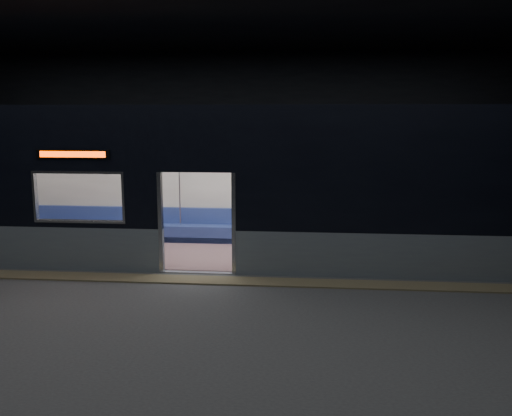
# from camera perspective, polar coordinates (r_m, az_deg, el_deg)

# --- Properties ---
(station_floor) EXTENTS (24.00, 14.00, 0.01)m
(station_floor) POSITION_cam_1_polar(r_m,az_deg,el_deg) (10.10, -7.30, -8.56)
(station_floor) COLOR #47494C
(station_floor) RESTS_ON ground
(station_envelope) EXTENTS (24.00, 14.00, 5.00)m
(station_envelope) POSITION_cam_1_polar(r_m,az_deg,el_deg) (9.60, -7.79, 12.70)
(station_envelope) COLOR black
(station_envelope) RESTS_ON station_floor
(tactile_strip) EXTENTS (22.80, 0.50, 0.03)m
(tactile_strip) POSITION_cam_1_polar(r_m,az_deg,el_deg) (10.61, -6.65, -7.52)
(tactile_strip) COLOR #8C7F59
(tactile_strip) RESTS_ON station_floor
(metro_car) EXTENTS (18.00, 3.04, 3.35)m
(metro_car) POSITION_cam_1_polar(r_m,az_deg,el_deg) (12.15, -4.91, 3.57)
(metro_car) COLOR gray
(metro_car) RESTS_ON station_floor
(passenger) EXTENTS (0.43, 0.71, 1.38)m
(passenger) POSITION_cam_1_polar(r_m,az_deg,el_deg) (13.38, 16.66, -0.75)
(passenger) COLOR black
(passenger) RESTS_ON metro_car
(handbag) EXTENTS (0.34, 0.31, 0.14)m
(handbag) POSITION_cam_1_polar(r_m,az_deg,el_deg) (13.19, 17.01, -1.45)
(handbag) COLOR black
(handbag) RESTS_ON passenger
(transit_map) EXTENTS (1.08, 0.03, 0.70)m
(transit_map) POSITION_cam_1_polar(r_m,az_deg,el_deg) (13.36, 10.17, 2.53)
(transit_map) COLOR white
(transit_map) RESTS_ON metro_car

